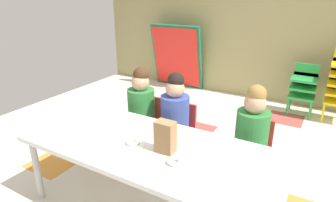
{
  "coord_description": "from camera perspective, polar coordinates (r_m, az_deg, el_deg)",
  "views": [
    {
      "loc": [
        0.84,
        -1.98,
        1.58
      ],
      "look_at": [
        -0.16,
        -0.26,
        0.81
      ],
      "focal_mm": 30.59,
      "sensor_mm": 36.0,
      "label": 1
    }
  ],
  "objects": [
    {
      "name": "back_wall",
      "position": [
        4.53,
        20.4,
        17.06
      ],
      "size": [
        5.83,
        0.1,
        2.73
      ],
      "primitive_type": "cube",
      "color": "tan",
      "rests_on": "ground_plane"
    },
    {
      "name": "ground_plane",
      "position": [
        2.67,
        6.21,
        -15.64
      ],
      "size": [
        5.83,
        4.93,
        0.02
      ],
      "color": "silver"
    },
    {
      "name": "donut_powdered_on_plate",
      "position": [
        2.06,
        -6.99,
        -8.0
      ],
      "size": [
        0.1,
        0.1,
        0.03
      ],
      "primitive_type": "torus",
      "color": "white",
      "rests_on": "craft_table"
    },
    {
      "name": "paper_bag_brown",
      "position": [
        1.91,
        -0.54,
        -7.16
      ],
      "size": [
        0.13,
        0.09,
        0.22
      ],
      "primitive_type": "cube",
      "color": "#9E754C",
      "rests_on": "craft_table"
    },
    {
      "name": "folded_activity_table",
      "position": [
        4.94,
        1.72,
        8.8
      ],
      "size": [
        0.9,
        0.29,
        1.09
      ],
      "color": "#19724C",
      "rests_on": "ground_plane"
    },
    {
      "name": "seated_child_middle_seat",
      "position": [
        2.6,
        1.48,
        -2.21
      ],
      "size": [
        0.32,
        0.31,
        0.92
      ],
      "color": "red",
      "rests_on": "ground_plane"
    },
    {
      "name": "craft_table",
      "position": [
        2.07,
        -3.61,
        -9.75
      ],
      "size": [
        1.86,
        0.8,
        0.56
      ],
      "color": "white",
      "rests_on": "ground_plane"
    },
    {
      "name": "paper_plate_near_edge",
      "position": [
        2.06,
        -6.96,
        -8.46
      ],
      "size": [
        0.18,
        0.18,
        0.01
      ],
      "primitive_type": "cylinder",
      "color": "white",
      "rests_on": "craft_table"
    },
    {
      "name": "donut_powdered_loose",
      "position": [
        1.84,
        1.3,
        -11.95
      ],
      "size": [
        0.1,
        0.1,
        0.03
      ],
      "primitive_type": "torus",
      "color": "white",
      "rests_on": "craft_table"
    },
    {
      "name": "seated_child_near_camera",
      "position": [
        2.78,
        -5.25,
        -0.68
      ],
      "size": [
        0.33,
        0.33,
        0.92
      ],
      "color": "red",
      "rests_on": "ground_plane"
    },
    {
      "name": "kid_chair_green_stack",
      "position": [
        4.25,
        25.38,
        2.73
      ],
      "size": [
        0.32,
        0.3,
        0.68
      ],
      "color": "green",
      "rests_on": "ground_plane"
    },
    {
      "name": "paper_plate_center_table",
      "position": [
        2.3,
        -5.36,
        -5.16
      ],
      "size": [
        0.18,
        0.18,
        0.01
      ],
      "primitive_type": "cylinder",
      "color": "white",
      "rests_on": "craft_table"
    },
    {
      "name": "seated_child_far_right",
      "position": [
        2.38,
        16.46,
        -5.45
      ],
      "size": [
        0.32,
        0.31,
        0.92
      ],
      "color": "red",
      "rests_on": "ground_plane"
    }
  ]
}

